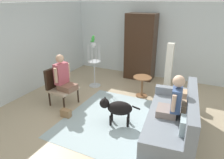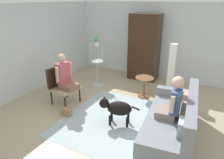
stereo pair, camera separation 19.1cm
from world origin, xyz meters
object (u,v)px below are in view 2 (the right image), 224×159
dog (117,108)px  parrot (96,39)px  bird_cage_stand (97,64)px  armoire_cabinet (144,47)px  person_on_couch (173,101)px  couch (173,121)px  handbag (67,112)px  round_end_table (144,85)px  person_on_armchair (65,75)px  armchair (61,83)px  column_lamp (172,70)px

dog → parrot: size_ratio=4.26×
bird_cage_stand → armoire_cabinet: size_ratio=0.65×
bird_cage_stand → parrot: bearing=180.0°
person_on_couch → armoire_cabinet: (-1.62, 2.77, 0.31)m
couch → handbag: bearing=-169.2°
dog → parrot: parrot is taller
bird_cage_stand → armoire_cabinet: (1.02, 1.31, 0.37)m
person_on_couch → round_end_table: size_ratio=1.47×
person_on_armchair → handbag: (0.39, -0.49, -0.70)m
armchair → person_on_couch: (2.89, -0.09, 0.22)m
armchair → armoire_cabinet: size_ratio=0.45×
couch → armchair: armchair is taller
couch → dog: 1.19m
person_on_couch → handbag: person_on_couch is taller
bird_cage_stand → round_end_table: bearing=-2.0°
handbag → couch: bearing=10.8°
round_end_table → dog: (-0.05, -1.56, 0.02)m
couch → armchair: bearing=178.9°
round_end_table → parrot: 1.93m
couch → round_end_table: bearing=129.3°
armchair → person_on_armchair: bearing=-5.8°
couch → person_on_armchair: size_ratio=2.45×
person_on_armchair → bird_cage_stand: bird_cage_stand is taller
couch → round_end_table: couch is taller
armchair → handbag: 0.88m
person_on_armchair → dog: size_ratio=1.04×
armchair → handbag: size_ratio=3.92×
armchair → parrot: 1.68m
bird_cage_stand → column_lamp: size_ratio=0.95×
dog → handbag: size_ratio=3.49×
column_lamp → dog: bearing=-106.9°
couch → person_on_armchair: person_on_armchair is taller
round_end_table → column_lamp: column_lamp is taller
armchair → column_lamp: bearing=37.9°
dog → armoire_cabinet: (-0.49, 2.92, 0.69)m
person_on_armchair → handbag: size_ratio=3.63×
bird_cage_stand → handbag: 2.00m
round_end_table → handbag: (-1.26, -1.82, -0.28)m
armoire_cabinet → column_lamp: bearing=-35.8°
person_on_couch → column_lamp: bearing=104.1°
round_end_table → parrot: parrot is taller
parrot → bird_cage_stand: bearing=-0.0°
bird_cage_stand → column_lamp: (2.15, 0.50, 0.02)m
couch → armoire_cabinet: size_ratio=1.01×
person_on_couch → dog: size_ratio=1.00×
column_lamp → armoire_cabinet: bearing=144.2°
couch → bird_cage_stand: 3.07m
dog → bird_cage_stand: bearing=133.1°
person_on_armchair → round_end_table: size_ratio=1.53×
round_end_table → armoire_cabinet: size_ratio=0.27×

